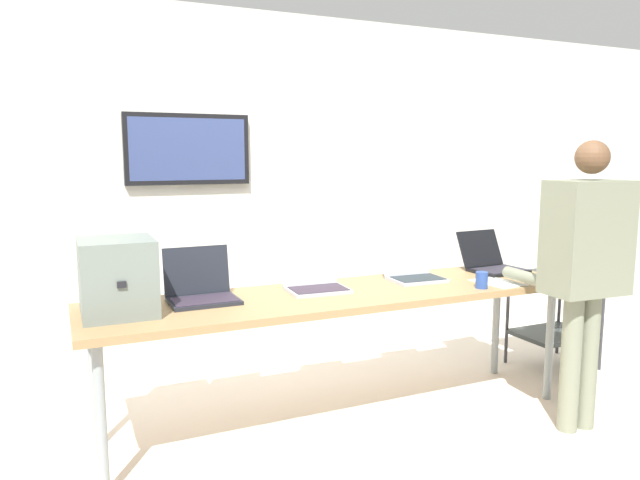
% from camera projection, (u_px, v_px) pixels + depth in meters
% --- Properties ---
extents(ground, '(8.00, 8.00, 0.04)m').
position_uv_depth(ground, '(343.00, 424.00, 3.47)').
color(ground, beige).
extents(back_wall, '(8.00, 0.11, 2.55)m').
position_uv_depth(back_wall, '(273.00, 193.00, 4.30)').
color(back_wall, silver).
rests_on(back_wall, ground).
extents(workbench, '(2.88, 0.70, 0.78)m').
position_uv_depth(workbench, '(343.00, 301.00, 3.36)').
color(workbench, '#9C784D').
rests_on(workbench, ground).
extents(equipment_box, '(0.35, 0.39, 0.37)m').
position_uv_depth(equipment_box, '(117.00, 277.00, 2.86)').
color(equipment_box, slate).
rests_on(equipment_box, workbench).
extents(laptop_station_0, '(0.36, 0.32, 0.28)m').
position_uv_depth(laptop_station_0, '(201.00, 289.00, 3.14)').
color(laptop_station_0, '#21242D').
rests_on(laptop_station_0, workbench).
extents(laptop_station_1, '(0.36, 0.35, 0.25)m').
position_uv_depth(laptop_station_1, '(314.00, 280.00, 3.40)').
color(laptop_station_1, '#ADB1B7').
rests_on(laptop_station_1, workbench).
extents(laptop_station_2, '(0.34, 0.33, 0.25)m').
position_uv_depth(laptop_station_2, '(412.00, 270.00, 3.69)').
color(laptop_station_2, '#ABADBB').
rests_on(laptop_station_2, workbench).
extents(laptop_station_3, '(0.36, 0.39, 0.26)m').
position_uv_depth(laptop_station_3, '(491.00, 262.00, 3.97)').
color(laptop_station_3, black).
rests_on(laptop_station_3, workbench).
extents(person, '(0.46, 0.60, 1.63)m').
position_uv_depth(person, '(584.00, 259.00, 3.24)').
color(person, gray).
rests_on(person, ground).
extents(coffee_mug, '(0.07, 0.07, 0.10)m').
position_uv_depth(coffee_mug, '(482.00, 280.00, 3.44)').
color(coffee_mug, '#2A4795').
rests_on(coffee_mug, workbench).
extents(paper_sheet, '(0.24, 0.32, 0.00)m').
position_uv_depth(paper_sheet, '(498.00, 282.00, 3.59)').
color(paper_sheet, white).
rests_on(paper_sheet, workbench).
extents(storage_cart, '(0.56, 0.44, 0.70)m').
position_uv_depth(storage_cart, '(555.00, 305.00, 4.30)').
color(storage_cart, '#2B3232').
rests_on(storage_cart, ground).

